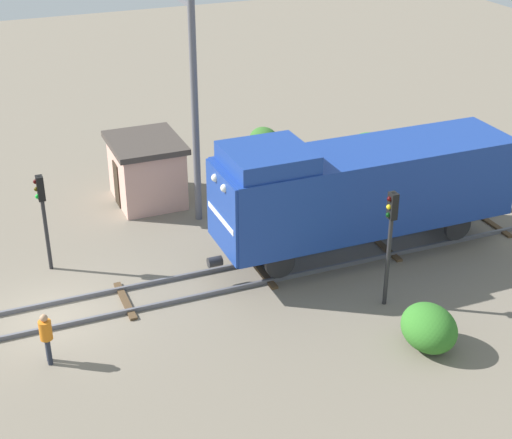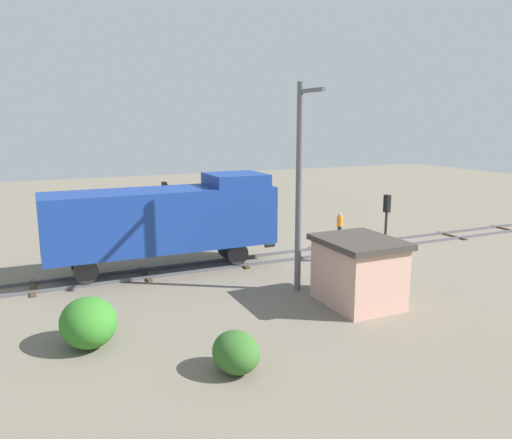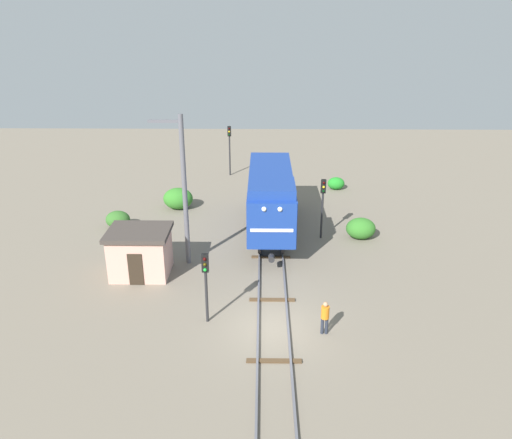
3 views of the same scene
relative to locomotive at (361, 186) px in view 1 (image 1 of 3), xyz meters
name	(u,v)px [view 1 (image 1 of 3)]	position (x,y,z in m)	size (l,w,h in m)	color
ground_plane	(50,318)	(0.00, -11.35, -2.77)	(90.10, 90.10, 0.00)	#756B5B
railway_track	(50,316)	(0.00, -11.35, -2.70)	(2.40, 60.07, 0.16)	#595960
locomotive	(361,186)	(0.00, 0.00, 0.00)	(2.90, 11.60, 4.60)	navy
traffic_signal_near	(42,205)	(-3.20, -10.81, -0.22)	(0.32, 0.34, 3.65)	#262628
traffic_signal_mid	(390,228)	(3.40, -0.81, 0.08)	(0.32, 0.34, 4.10)	#262628
worker_near_track	(46,335)	(2.40, -11.73, -1.78)	(0.38, 0.38, 1.70)	#262B38
catenary_mast	(194,107)	(-5.06, -4.55, 1.97)	(1.94, 0.28, 8.98)	#595960
relay_hut	(147,170)	(-7.50, -5.99, -1.38)	(3.50, 2.90, 2.74)	#D19E8C
bush_near	(370,151)	(-7.05, 4.52, -1.95)	(2.27, 1.85, 1.65)	#327826
bush_far	(264,140)	(-10.69, 0.72, -2.16)	(1.70, 1.39, 1.23)	#326426
bush_back	(429,328)	(6.03, -0.85, -2.06)	(1.96, 1.61, 1.43)	#317426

